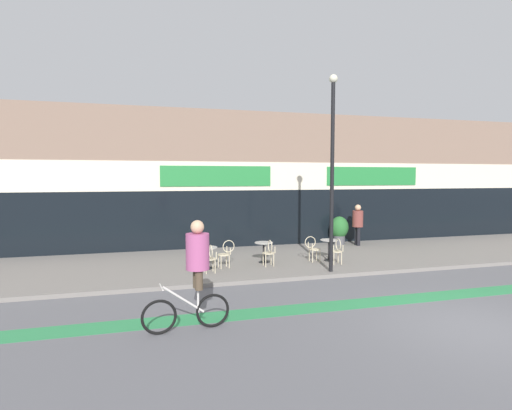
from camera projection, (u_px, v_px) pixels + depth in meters
The scene contains 16 objects.
ground_plane at pixel (479, 329), 8.11m from camera, with size 120.00×120.00×0.00m, color #5B5B60.
sidewalk_slab at pixel (325, 257), 15.08m from camera, with size 40.00×5.50×0.12m, color slate.
storefront_facade at pixel (284, 180), 19.41m from camera, with size 40.00×4.06×5.87m.
bike_lane_stripe at pixel (412, 298), 10.15m from camera, with size 36.00×0.70×0.01m, color #2D844C.
bistro_table_0 at pixel (207, 253), 12.87m from camera, with size 0.67×0.67×0.71m.
bistro_table_1 at pixel (264, 248), 13.82m from camera, with size 0.64×0.64×0.71m.
bistro_table_2 at pixel (329, 246), 14.12m from camera, with size 0.62×0.62×0.75m.
cafe_chair_0_near at pixel (210, 257), 12.27m from camera, with size 0.43×0.59×0.90m.
cafe_chair_0_side at pixel (226, 252), 13.04m from camera, with size 0.60×0.45×0.90m.
cafe_chair_1_near at pixel (269, 251), 13.21m from camera, with size 0.41×0.58×0.90m.
cafe_chair_2_near at pixel (337, 249), 13.52m from camera, with size 0.42×0.58×0.90m.
cafe_chair_2_side at pixel (313, 247), 13.96m from camera, with size 0.58×0.41×0.90m.
planter_pot at pixel (339, 229), 17.62m from camera, with size 0.80×0.80×1.22m.
lamp_post at pixel (332, 161), 12.31m from camera, with size 0.26×0.26×6.08m.
cyclist_0 at pixel (195, 266), 8.00m from camera, with size 1.78×0.57×2.23m.
pedestrian_near_end at pixel (358, 221), 17.26m from camera, with size 0.47×0.47×1.77m.
Camera 1 is at (-6.48, -6.42, 3.10)m, focal length 28.00 mm.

